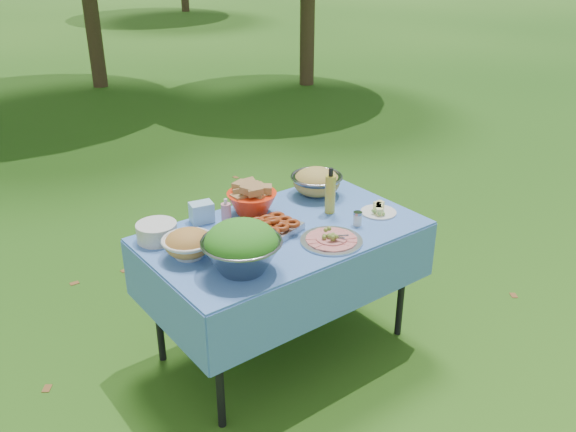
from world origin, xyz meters
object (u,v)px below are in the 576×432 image
object	(u,v)px
pasta_bowl_steel	(317,181)
bread_bowl	(252,198)
salad_bowl	(242,247)
charcuterie_platter	(332,235)
picnic_table	(284,290)
oil_bottle	(330,191)
plate_stack	(157,232)

from	to	relation	value
pasta_bowl_steel	bread_bowl	bearing A→B (deg)	178.39
salad_bowl	charcuterie_platter	bearing A→B (deg)	-4.36
picnic_table	pasta_bowl_steel	xyz separation A→B (m)	(0.45, 0.27, 0.46)
oil_bottle	picnic_table	bearing A→B (deg)	-176.71
salad_bowl	plate_stack	xyz separation A→B (m)	(-0.18, 0.52, -0.08)
bread_bowl	charcuterie_platter	distance (m)	0.55
plate_stack	oil_bottle	bearing A→B (deg)	-16.93
picnic_table	plate_stack	size ratio (longest dim) A/B	6.98
charcuterie_platter	bread_bowl	bearing A→B (deg)	103.28
picnic_table	bread_bowl	xyz separation A→B (m)	(-0.01, 0.28, 0.47)
charcuterie_platter	picnic_table	bearing A→B (deg)	114.40
oil_bottle	bread_bowl	bearing A→B (deg)	143.64
salad_bowl	pasta_bowl_steel	world-z (taller)	salad_bowl
bread_bowl	oil_bottle	size ratio (longest dim) A/B	1.05
salad_bowl	charcuterie_platter	world-z (taller)	salad_bowl
bread_bowl	oil_bottle	bearing A→B (deg)	-36.36
picnic_table	bread_bowl	distance (m)	0.55
pasta_bowl_steel	plate_stack	bearing A→B (deg)	178.03
bread_bowl	pasta_bowl_steel	distance (m)	0.46
plate_stack	pasta_bowl_steel	distance (m)	1.04
picnic_table	salad_bowl	world-z (taller)	salad_bowl
bread_bowl	plate_stack	bearing A→B (deg)	177.73
pasta_bowl_steel	charcuterie_platter	size ratio (longest dim) A/B	0.95
plate_stack	charcuterie_platter	xyz separation A→B (m)	(0.70, -0.56, -0.01)
plate_stack	pasta_bowl_steel	bearing A→B (deg)	-1.97
salad_bowl	charcuterie_platter	size ratio (longest dim) A/B	1.17
salad_bowl	plate_stack	world-z (taller)	salad_bowl
picnic_table	pasta_bowl_steel	size ratio (longest dim) A/B	4.76
picnic_table	oil_bottle	world-z (taller)	oil_bottle
charcuterie_platter	pasta_bowl_steel	bearing A→B (deg)	57.49
plate_stack	pasta_bowl_steel	size ratio (longest dim) A/B	0.68
picnic_table	oil_bottle	bearing A→B (deg)	3.29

